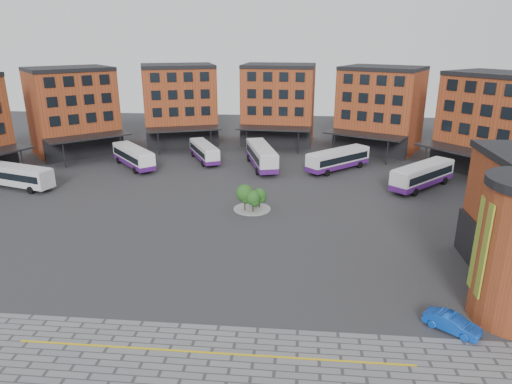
# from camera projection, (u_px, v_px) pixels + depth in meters

# --- Properties ---
(ground) EXTENTS (160.00, 160.00, 0.00)m
(ground) POSITION_uv_depth(u_px,v_px,m) (218.00, 254.00, 42.91)
(ground) COLOR #28282B
(ground) RESTS_ON ground
(yellow_line) EXTENTS (26.00, 0.15, 0.02)m
(yellow_line) POSITION_uv_depth(u_px,v_px,m) (211.00, 353.00, 29.54)
(yellow_line) COLOR gold
(yellow_line) RESTS_ON paving_zone
(main_building) EXTENTS (94.14, 42.48, 14.60)m
(main_building) POSITION_uv_depth(u_px,v_px,m) (228.00, 112.00, 77.01)
(main_building) COLOR brown
(main_building) RESTS_ON ground
(tree_island) EXTENTS (4.40, 4.40, 3.24)m
(tree_island) POSITION_uv_depth(u_px,v_px,m) (251.00, 197.00, 53.11)
(tree_island) COLOR gray
(tree_island) RESTS_ON ground
(bus_a) EXTENTS (11.10, 5.56, 3.07)m
(bus_a) POSITION_uv_depth(u_px,v_px,m) (17.00, 175.00, 61.10)
(bus_a) COLOR silver
(bus_a) RESTS_ON ground
(bus_b) EXTENTS (9.28, 10.11, 3.15)m
(bus_b) POSITION_uv_depth(u_px,v_px,m) (133.00, 156.00, 70.94)
(bus_b) COLOR white
(bus_b) RESTS_ON ground
(bus_c) EXTENTS (6.75, 10.29, 2.91)m
(bus_c) POSITION_uv_depth(u_px,v_px,m) (204.00, 151.00, 74.57)
(bus_c) COLOR white
(bus_c) RESTS_ON ground
(bus_d) EXTENTS (6.04, 12.58, 3.46)m
(bus_d) POSITION_uv_depth(u_px,v_px,m) (261.00, 156.00, 70.70)
(bus_d) COLOR silver
(bus_d) RESTS_ON ground
(bus_e) EXTENTS (10.10, 9.68, 3.20)m
(bus_e) POSITION_uv_depth(u_px,v_px,m) (338.00, 159.00, 69.25)
(bus_e) COLOR silver
(bus_e) RESTS_ON ground
(bus_f) EXTENTS (10.06, 10.23, 3.29)m
(bus_f) POSITION_uv_depth(u_px,v_px,m) (423.00, 175.00, 61.16)
(bus_f) COLOR silver
(bus_f) RESTS_ON ground
(blue_car) EXTENTS (3.81, 3.34, 1.25)m
(blue_car) POSITION_uv_depth(u_px,v_px,m) (452.00, 323.00, 31.59)
(blue_car) COLOR #0D42B5
(blue_car) RESTS_ON ground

